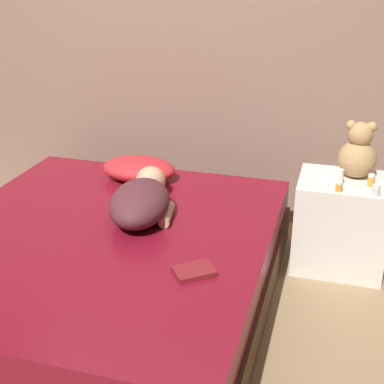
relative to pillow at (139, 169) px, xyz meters
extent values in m
plane|color=#937551|center=(0.08, -0.75, -0.50)|extent=(12.00, 12.00, 0.00)
cube|color=#846656|center=(0.08, 0.53, 0.80)|extent=(8.00, 0.06, 2.60)
cube|color=#4C331E|center=(0.08, -0.75, -0.38)|extent=(1.79, 2.00, 0.24)
cube|color=maroon|center=(0.08, -0.75, -0.17)|extent=(1.75, 1.96, 0.19)
cube|color=silver|center=(1.30, 0.01, -0.22)|extent=(0.53, 0.44, 0.57)
ellipsoid|color=red|center=(0.00, 0.00, 0.00)|extent=(0.49, 0.33, 0.15)
ellipsoid|color=#4C2328|center=(0.22, -0.55, 0.03)|extent=(0.41, 0.57, 0.21)
sphere|color=tan|center=(0.16, -0.22, 0.02)|extent=(0.18, 0.18, 0.18)
cylinder|color=tan|center=(0.36, -0.50, -0.04)|extent=(0.10, 0.24, 0.06)
sphere|color=tan|center=(1.35, 0.08, 0.18)|extent=(0.22, 0.22, 0.22)
sphere|color=tan|center=(1.35, 0.08, 0.33)|extent=(0.14, 0.14, 0.14)
sphere|color=tan|center=(1.29, 0.08, 0.38)|extent=(0.06, 0.06, 0.06)
sphere|color=tan|center=(1.41, 0.08, 0.38)|extent=(0.06, 0.06, 0.06)
cylinder|color=silver|center=(1.46, -0.18, 0.09)|extent=(0.04, 0.04, 0.05)
cylinder|color=white|center=(1.46, -0.18, 0.12)|extent=(0.04, 0.04, 0.01)
cylinder|color=orange|center=(1.26, -0.17, 0.09)|extent=(0.04, 0.04, 0.04)
cylinder|color=white|center=(1.26, -0.17, 0.12)|extent=(0.04, 0.04, 0.01)
cylinder|color=gold|center=(1.44, -0.04, 0.09)|extent=(0.04, 0.04, 0.06)
cylinder|color=white|center=(1.44, -0.04, 0.13)|extent=(0.04, 0.04, 0.02)
cylinder|color=white|center=(1.26, -0.07, 0.10)|extent=(0.05, 0.05, 0.07)
cylinder|color=white|center=(1.26, -0.07, 0.15)|extent=(0.04, 0.04, 0.02)
cube|color=maroon|center=(0.66, -1.00, -0.06)|extent=(0.23, 0.22, 0.02)
camera|label=1|loc=(1.23, -3.02, 1.27)|focal=50.00mm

